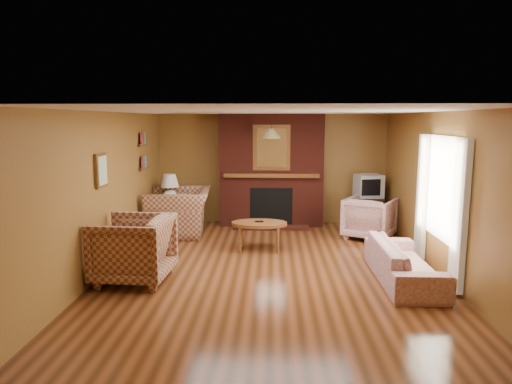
{
  "coord_description": "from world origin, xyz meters",
  "views": [
    {
      "loc": [
        0.02,
        -6.8,
        2.28
      ],
      "look_at": [
        -0.25,
        0.6,
        1.1
      ],
      "focal_mm": 32.0,
      "sensor_mm": 36.0,
      "label": 1
    }
  ],
  "objects_px": {
    "fireplace": "(271,171)",
    "floral_sofa": "(404,262)",
    "plaid_loveseat": "(179,211)",
    "table_lamp": "(170,187)",
    "coffee_table": "(259,225)",
    "floral_armchair": "(370,218)",
    "crt_tv": "(369,186)",
    "plaid_armchair": "(133,249)",
    "tv_stand": "(367,212)",
    "side_table": "(171,217)"
  },
  "relations": [
    {
      "from": "fireplace",
      "to": "floral_sofa",
      "type": "bearing_deg",
      "value": -61.21
    },
    {
      "from": "plaid_loveseat",
      "to": "floral_sofa",
      "type": "relative_size",
      "value": 0.73
    },
    {
      "from": "plaid_loveseat",
      "to": "table_lamp",
      "type": "xyz_separation_m",
      "value": [
        -0.25,
        0.29,
        0.45
      ]
    },
    {
      "from": "coffee_table",
      "to": "table_lamp",
      "type": "height_order",
      "value": "table_lamp"
    },
    {
      "from": "floral_armchair",
      "to": "crt_tv",
      "type": "relative_size",
      "value": 1.49
    },
    {
      "from": "floral_sofa",
      "to": "coffee_table",
      "type": "relative_size",
      "value": 1.95
    },
    {
      "from": "floral_armchair",
      "to": "floral_sofa",
      "type": "bearing_deg",
      "value": 119.9
    },
    {
      "from": "fireplace",
      "to": "plaid_armchair",
      "type": "bearing_deg",
      "value": -118.44
    },
    {
      "from": "fireplace",
      "to": "floral_armchair",
      "type": "bearing_deg",
      "value": -30.14
    },
    {
      "from": "floral_sofa",
      "to": "floral_armchair",
      "type": "height_order",
      "value": "floral_armchair"
    },
    {
      "from": "plaid_armchair",
      "to": "floral_armchair",
      "type": "distance_m",
      "value": 4.59
    },
    {
      "from": "crt_tv",
      "to": "fireplace",
      "type": "bearing_deg",
      "value": 174.7
    },
    {
      "from": "floral_armchair",
      "to": "fireplace",
      "type": "bearing_deg",
      "value": -0.22
    },
    {
      "from": "plaid_armchair",
      "to": "crt_tv",
      "type": "bearing_deg",
      "value": 134.08
    },
    {
      "from": "floral_armchair",
      "to": "coffee_table",
      "type": "height_order",
      "value": "floral_armchair"
    },
    {
      "from": "fireplace",
      "to": "crt_tv",
      "type": "height_order",
      "value": "fireplace"
    },
    {
      "from": "coffee_table",
      "to": "crt_tv",
      "type": "relative_size",
      "value": 1.65
    },
    {
      "from": "coffee_table",
      "to": "crt_tv",
      "type": "bearing_deg",
      "value": 38.19
    },
    {
      "from": "fireplace",
      "to": "plaid_armchair",
      "type": "distance_m",
      "value": 4.16
    },
    {
      "from": "plaid_armchair",
      "to": "tv_stand",
      "type": "distance_m",
      "value": 5.26
    },
    {
      "from": "fireplace",
      "to": "side_table",
      "type": "relative_size",
      "value": 4.35
    },
    {
      "from": "floral_armchair",
      "to": "tv_stand",
      "type": "bearing_deg",
      "value": -69.28
    },
    {
      "from": "plaid_armchair",
      "to": "crt_tv",
      "type": "height_order",
      "value": "crt_tv"
    },
    {
      "from": "coffee_table",
      "to": "side_table",
      "type": "height_order",
      "value": "side_table"
    },
    {
      "from": "fireplace",
      "to": "coffee_table",
      "type": "height_order",
      "value": "fireplace"
    },
    {
      "from": "floral_armchair",
      "to": "crt_tv",
      "type": "xyz_separation_m",
      "value": [
        0.15,
        0.91,
        0.5
      ]
    },
    {
      "from": "fireplace",
      "to": "table_lamp",
      "type": "xyz_separation_m",
      "value": [
        -2.1,
        -0.53,
        -0.29
      ]
    },
    {
      "from": "crt_tv",
      "to": "plaid_loveseat",
      "type": "bearing_deg",
      "value": -170.69
    },
    {
      "from": "fireplace",
      "to": "plaid_armchair",
      "type": "xyz_separation_m",
      "value": [
        -1.95,
        -3.6,
        -0.71
      ]
    },
    {
      "from": "plaid_armchair",
      "to": "coffee_table",
      "type": "bearing_deg",
      "value": 136.78
    },
    {
      "from": "tv_stand",
      "to": "crt_tv",
      "type": "distance_m",
      "value": 0.57
    },
    {
      "from": "plaid_loveseat",
      "to": "coffee_table",
      "type": "distance_m",
      "value": 2.0
    },
    {
      "from": "fireplace",
      "to": "plaid_loveseat",
      "type": "height_order",
      "value": "fireplace"
    },
    {
      "from": "floral_armchair",
      "to": "table_lamp",
      "type": "relative_size",
      "value": 1.43
    },
    {
      "from": "plaid_armchair",
      "to": "table_lamp",
      "type": "height_order",
      "value": "table_lamp"
    },
    {
      "from": "floral_sofa",
      "to": "tv_stand",
      "type": "distance_m",
      "value": 3.28
    },
    {
      "from": "fireplace",
      "to": "table_lamp",
      "type": "bearing_deg",
      "value": -165.71
    },
    {
      "from": "fireplace",
      "to": "tv_stand",
      "type": "distance_m",
      "value": 2.23
    },
    {
      "from": "floral_armchair",
      "to": "side_table",
      "type": "height_order",
      "value": "floral_armchair"
    },
    {
      "from": "floral_armchair",
      "to": "side_table",
      "type": "relative_size",
      "value": 1.6
    },
    {
      "from": "plaid_loveseat",
      "to": "plaid_armchair",
      "type": "distance_m",
      "value": 2.77
    },
    {
      "from": "fireplace",
      "to": "plaid_loveseat",
      "type": "bearing_deg",
      "value": -155.85
    },
    {
      "from": "plaid_loveseat",
      "to": "crt_tv",
      "type": "xyz_separation_m",
      "value": [
        3.9,
        0.64,
        0.45
      ]
    },
    {
      "from": "floral_armchair",
      "to": "table_lamp",
      "type": "bearing_deg",
      "value": 21.83
    },
    {
      "from": "plaid_loveseat",
      "to": "floral_armchair",
      "type": "relative_size",
      "value": 1.57
    },
    {
      "from": "tv_stand",
      "to": "crt_tv",
      "type": "xyz_separation_m",
      "value": [
        0.0,
        -0.01,
        0.57
      ]
    },
    {
      "from": "fireplace",
      "to": "side_table",
      "type": "height_order",
      "value": "fireplace"
    },
    {
      "from": "plaid_loveseat",
      "to": "plaid_armchair",
      "type": "relative_size",
      "value": 1.34
    },
    {
      "from": "side_table",
      "to": "tv_stand",
      "type": "height_order",
      "value": "tv_stand"
    },
    {
      "from": "plaid_armchair",
      "to": "tv_stand",
      "type": "bearing_deg",
      "value": 134.12
    }
  ]
}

